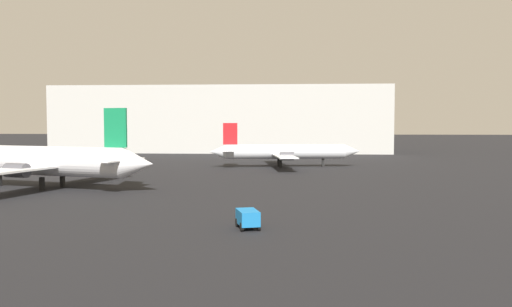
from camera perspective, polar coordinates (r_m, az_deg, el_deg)
The scene contains 4 objects.
airplane_on_taxiway at distance 64.76m, azimuth -21.14°, elevation -0.75°, with size 27.30×24.63×8.87m.
airplane_distant at distance 88.63m, azimuth 2.95°, elevation 0.19°, with size 24.71×22.67×7.19m.
baggage_cart at distance 38.06m, azimuth -0.87°, elevation -6.76°, with size 1.98×2.68×1.30m.
terminal_building at distance 136.38m, azimuth -3.47°, elevation 3.59°, with size 80.36×22.78×15.87m, color #B7B7B2.
Camera 1 is at (3.81, -10.45, 7.47)m, focal length 38.17 mm.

